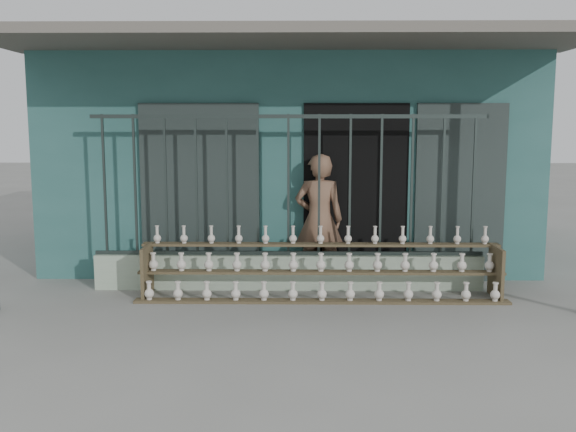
{
  "coord_description": "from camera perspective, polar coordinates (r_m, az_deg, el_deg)",
  "views": [
    {
      "loc": [
        0.11,
        -6.82,
        2.1
      ],
      "look_at": [
        0.0,
        1.0,
        1.0
      ],
      "focal_mm": 40.0,
      "sensor_mm": 36.0,
      "label": 1
    }
  ],
  "objects": [
    {
      "name": "shelf_rack",
      "position": [
        7.91,
        2.95,
        -4.7
      ],
      "size": [
        4.5,
        0.68,
        0.85
      ],
      "color": "brown",
      "rests_on": "ground"
    },
    {
      "name": "elderly_woman",
      "position": [
        8.49,
        2.78,
        -0.32
      ],
      "size": [
        0.64,
        0.42,
        1.74
      ],
      "primitive_type": "imported",
      "rotation": [
        0.0,
        0.0,
        3.13
      ],
      "color": "brown",
      "rests_on": "ground"
    },
    {
      "name": "workshop_building",
      "position": [
        11.07,
        0.26,
        5.52
      ],
      "size": [
        7.4,
        6.6,
        3.21
      ],
      "color": "#2A5956",
      "rests_on": "ground"
    },
    {
      "name": "parapet_wall",
      "position": [
        8.34,
        0.03,
        -4.99
      ],
      "size": [
        5.0,
        0.2,
        0.45
      ],
      "primitive_type": "cube",
      "color": "#9DB298",
      "rests_on": "ground"
    },
    {
      "name": "ground",
      "position": [
        7.14,
        -0.12,
        -9.1
      ],
      "size": [
        60.0,
        60.0,
        0.0
      ],
      "primitive_type": "plane",
      "color": "slate"
    },
    {
      "name": "security_fence",
      "position": [
        8.16,
        0.03,
        2.72
      ],
      "size": [
        5.0,
        0.04,
        1.8
      ],
      "color": "#283330",
      "rests_on": "parapet_wall"
    }
  ]
}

